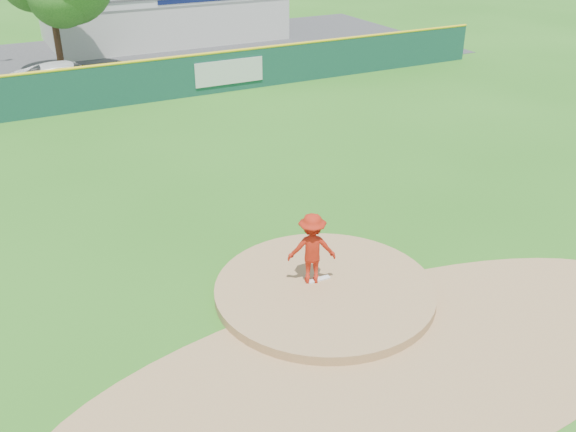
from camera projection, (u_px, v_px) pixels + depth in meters
ground at (325, 294)px, 16.06m from camera, size 120.00×120.00×0.00m
pitchers_mound at (325, 294)px, 16.06m from camera, size 5.50×5.50×0.50m
pitching_rubber at (319, 279)px, 16.18m from camera, size 0.60×0.15×0.04m
infield_dirt_arc at (395, 364)px, 13.68m from camera, size 15.40×15.40×0.01m
parking_lot at (92, 64)px, 37.46m from camera, size 44.00×16.00×0.02m
pitcher at (312, 248)px, 15.75m from camera, size 1.37×1.10×1.86m
van at (70, 78)px, 31.58m from camera, size 5.75×2.88×1.56m
pool_building_grp at (163, 14)px, 43.12m from camera, size 15.20×8.20×3.31m
fence_banners at (74, 91)px, 28.74m from camera, size 18.70×0.04×1.20m
outfield_fence at (131, 82)px, 29.84m from camera, size 40.00×0.14×2.07m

